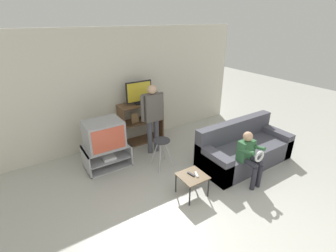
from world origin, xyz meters
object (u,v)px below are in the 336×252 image
(person_standing_adult, at_px, (153,113))
(television_flat, at_px, (139,93))
(media_shelf, at_px, (141,122))
(folding_stool, at_px, (162,145))
(snack_table, at_px, (192,178))
(remote_control_white, at_px, (196,174))
(person_seated_child, at_px, (249,154))
(tv_stand, at_px, (107,156))
(remote_control_black, at_px, (191,174))
(couch, at_px, (243,150))
(television_main, at_px, (104,134))

(person_standing_adult, bearing_deg, television_flat, 90.17)
(media_shelf, relative_size, folding_stool, 1.71)
(folding_stool, relative_size, snack_table, 1.36)
(media_shelf, distance_m, remote_control_white, 2.25)
(folding_stool, height_order, person_seated_child, person_seated_child)
(tv_stand, bearing_deg, person_seated_child, -44.10)
(television_flat, xyz_separation_m, remote_control_black, (-0.18, -2.19, -0.81))
(folding_stool, bearing_deg, person_standing_adult, 76.52)
(folding_stool, distance_m, couch, 1.69)
(television_main, bearing_deg, person_seated_child, -43.74)
(person_standing_adult, bearing_deg, television_main, 179.60)
(media_shelf, relative_size, person_seated_child, 1.04)
(remote_control_black, bearing_deg, couch, -1.83)
(tv_stand, bearing_deg, remote_control_white, -60.04)
(person_seated_child, bearing_deg, television_main, 136.26)
(media_shelf, height_order, television_flat, television_flat)
(remote_control_white, height_order, person_seated_child, person_seated_child)
(television_flat, bearing_deg, person_seated_child, -70.31)
(media_shelf, xyz_separation_m, television_flat, (-0.02, -0.00, 0.72))
(remote_control_black, height_order, person_standing_adult, person_standing_adult)
(person_seated_child, bearing_deg, remote_control_white, 167.03)
(snack_table, distance_m, person_standing_adult, 1.72)
(remote_control_black, xyz_separation_m, remote_control_white, (0.07, -0.05, 0.00))
(couch, bearing_deg, television_flat, 124.39)
(person_seated_child, bearing_deg, couch, 46.89)
(television_flat, height_order, couch, television_flat)
(television_main, xyz_separation_m, folding_stool, (0.93, -0.60, -0.24))
(snack_table, distance_m, couch, 1.54)
(television_flat, xyz_separation_m, remote_control_white, (-0.11, -2.24, -0.81))
(person_standing_adult, height_order, person_seated_child, person_standing_adult)
(television_main, relative_size, folding_stool, 1.19)
(television_main, relative_size, snack_table, 1.61)
(television_main, relative_size, remote_control_white, 4.88)
(tv_stand, relative_size, person_seated_child, 0.89)
(television_main, xyz_separation_m, television_flat, (1.07, 0.59, 0.50))
(folding_stool, distance_m, person_standing_adult, 0.76)
(couch, bearing_deg, media_shelf, 124.04)
(media_shelf, relative_size, remote_control_black, 7.05)
(folding_stool, bearing_deg, remote_control_white, -88.03)
(snack_table, distance_m, remote_control_white, 0.09)
(television_main, height_order, remote_control_white, television_main)
(person_standing_adult, bearing_deg, folding_stool, -103.48)
(tv_stand, xyz_separation_m, media_shelf, (1.07, 0.59, 0.27))
(snack_table, xyz_separation_m, person_standing_adult, (0.17, 1.61, 0.58))
(media_shelf, bearing_deg, television_main, -151.29)
(television_flat, height_order, person_standing_adult, person_standing_adult)
(television_flat, bearing_deg, media_shelf, 12.85)
(person_seated_child, bearing_deg, tv_stand, 135.90)
(snack_table, xyz_separation_m, person_seated_child, (1.05, -0.25, 0.24))
(media_shelf, bearing_deg, television_flat, -167.15)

